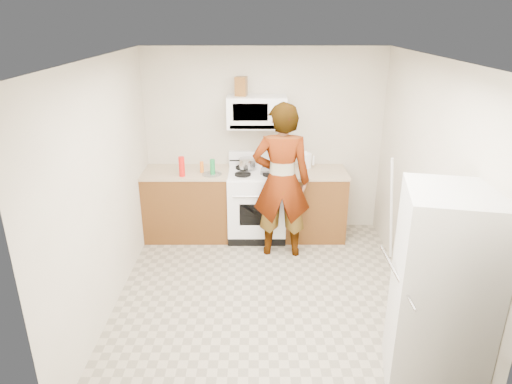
{
  "coord_description": "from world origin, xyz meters",
  "views": [
    {
      "loc": [
        -0.12,
        -4.23,
        2.86
      ],
      "look_at": [
        -0.11,
        0.55,
        1.0
      ],
      "focal_mm": 32.0,
      "sensor_mm": 36.0,
      "label": 1
    }
  ],
  "objects_px": {
    "gas_range": "(257,203)",
    "kettle": "(305,160)",
    "person": "(281,181)",
    "saucepan": "(247,163)",
    "fridge": "(442,294)",
    "microwave": "(257,112)"
  },
  "relations": [
    {
      "from": "gas_range",
      "to": "kettle",
      "type": "xyz_separation_m",
      "value": [
        0.66,
        0.17,
        0.55
      ]
    },
    {
      "from": "microwave",
      "to": "person",
      "type": "relative_size",
      "value": 0.39
    },
    {
      "from": "gas_range",
      "to": "kettle",
      "type": "height_order",
      "value": "gas_range"
    },
    {
      "from": "person",
      "to": "gas_range",
      "type": "bearing_deg",
      "value": -56.46
    },
    {
      "from": "kettle",
      "to": "microwave",
      "type": "bearing_deg",
      "value": -162.31
    },
    {
      "from": "person",
      "to": "saucepan",
      "type": "bearing_deg",
      "value": -51.75
    },
    {
      "from": "person",
      "to": "saucepan",
      "type": "relative_size",
      "value": 8.85
    },
    {
      "from": "person",
      "to": "saucepan",
      "type": "xyz_separation_m",
      "value": [
        -0.43,
        0.59,
        0.04
      ]
    },
    {
      "from": "microwave",
      "to": "kettle",
      "type": "relative_size",
      "value": 3.96
    },
    {
      "from": "person",
      "to": "fridge",
      "type": "xyz_separation_m",
      "value": [
        1.12,
        -2.22,
        -0.12
      ]
    },
    {
      "from": "kettle",
      "to": "fridge",
      "type": "bearing_deg",
      "value": -61.02
    },
    {
      "from": "microwave",
      "to": "saucepan",
      "type": "bearing_deg",
      "value": -164.65
    },
    {
      "from": "person",
      "to": "fridge",
      "type": "bearing_deg",
      "value": 119.27
    },
    {
      "from": "microwave",
      "to": "fridge",
      "type": "distance_m",
      "value": 3.29
    },
    {
      "from": "fridge",
      "to": "saucepan",
      "type": "height_order",
      "value": "fridge"
    },
    {
      "from": "gas_range",
      "to": "kettle",
      "type": "distance_m",
      "value": 0.87
    },
    {
      "from": "fridge",
      "to": "saucepan",
      "type": "xyz_separation_m",
      "value": [
        -1.55,
        2.81,
        0.16
      ]
    },
    {
      "from": "fridge",
      "to": "kettle",
      "type": "xyz_separation_m",
      "value": [
        -0.76,
        2.89,
        0.18
      ]
    },
    {
      "from": "saucepan",
      "to": "microwave",
      "type": "bearing_deg",
      "value": 15.35
    },
    {
      "from": "gas_range",
      "to": "person",
      "type": "relative_size",
      "value": 0.58
    },
    {
      "from": "microwave",
      "to": "fridge",
      "type": "height_order",
      "value": "microwave"
    },
    {
      "from": "person",
      "to": "fridge",
      "type": "relative_size",
      "value": 1.14
    }
  ]
}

